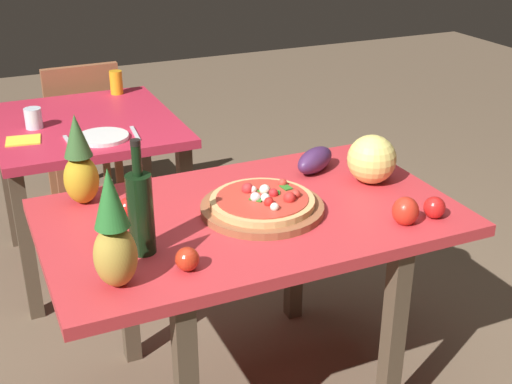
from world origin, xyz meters
The scene contains 21 objects.
display_table centered at (0.00, 0.00, 0.65)m, with size 1.36×0.81×0.74m.
background_table centered at (-0.31, 1.16, 0.62)m, with size 0.80×0.90×0.74m.
dining_chair centered at (-0.22, 1.84, 0.48)m, with size 0.41×0.41×0.85m.
pizza_board centered at (0.04, -0.01, 0.75)m, with size 0.41×0.41×0.03m, color #965535.
pizza centered at (0.04, -0.01, 0.78)m, with size 0.35×0.35×0.06m.
wine_bottle centered at (-0.39, -0.12, 0.87)m, with size 0.08×0.08×0.35m.
pineapple_left centered at (-0.49, 0.30, 0.88)m, with size 0.12×0.12×0.31m.
pineapple_right centered at (-0.50, -0.26, 0.89)m, with size 0.12×0.12×0.34m.
melon centered at (0.50, 0.05, 0.83)m, with size 0.18×0.18×0.18m, color #EBD56E.
bell_pepper centered at (0.42, -0.28, 0.78)m, with size 0.09×0.09×0.09m, color red.
eggplant centered at (0.36, 0.22, 0.78)m, with size 0.20×0.09×0.09m, color #462652.
tomato_at_corner centered at (0.53, -0.28, 0.77)m, with size 0.07×0.07×0.07m, color red.
tomato_near_board centered at (-0.31, -0.27, 0.77)m, with size 0.07×0.07×0.07m, color red.
tomato_beside_pepper centered at (-0.38, 0.13, 0.77)m, with size 0.07×0.07×0.07m, color red.
tomato_by_bottle centered at (-0.47, -0.01, 0.77)m, with size 0.06×0.06×0.06m, color red.
drinking_glass_juice centered at (-0.08, 1.53, 0.80)m, with size 0.06×0.06×0.12m, color orange.
drinking_glass_water centered at (-0.54, 1.16, 0.78)m, with size 0.08×0.08×0.09m, color silver.
dinner_plate centered at (-0.29, 0.89, 0.74)m, with size 0.22×0.22×0.02m, color white.
fork_utensil centered at (-0.43, 0.89, 0.74)m, with size 0.02×0.18×0.01m, color silver.
knife_utensil centered at (-0.15, 0.89, 0.74)m, with size 0.02×0.18×0.01m, color silver.
napkin_folded centered at (-0.60, 1.00, 0.74)m, with size 0.14×0.12×0.01m, color yellow.
Camera 1 is at (-0.80, -1.85, 1.74)m, focal length 47.67 mm.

